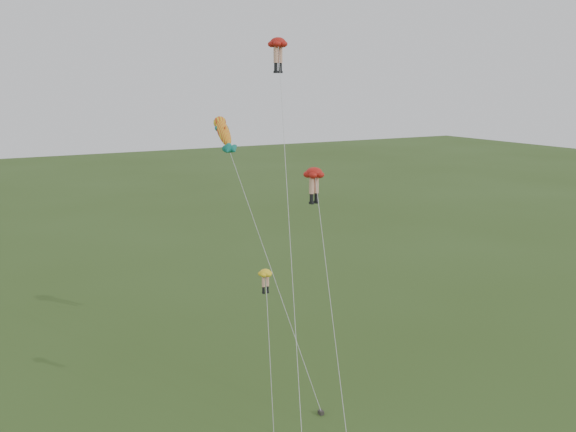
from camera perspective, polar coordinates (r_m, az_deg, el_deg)
ground at (r=39.10m, az=1.28°, el=-17.66°), size 300.00×300.00×0.00m
legs_kite_red_high at (r=47.22m, az=-0.87°, el=14.52°), size 7.54×15.78×22.40m
legs_kite_red_mid at (r=43.73m, az=2.37°, el=3.36°), size 5.31×11.73×13.57m
legs_kite_yellow at (r=35.49m, az=-1.97°, el=-6.25°), size 1.36×3.09×9.16m
fish_kite at (r=43.23m, az=-5.73°, el=7.35°), size 2.16×11.90×17.24m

